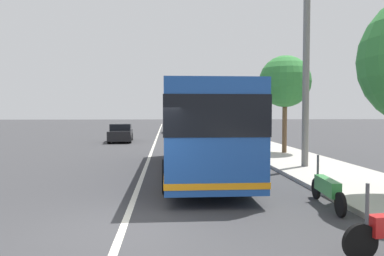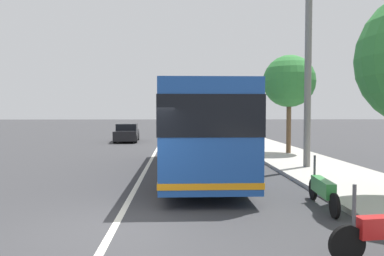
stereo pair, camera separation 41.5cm
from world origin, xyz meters
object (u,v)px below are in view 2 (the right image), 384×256
at_px(utility_pole, 308,78).
at_px(roadside_tree_mid_block, 289,82).
at_px(coach_bus, 198,125).
at_px(motorcycle_nearest_curb, 323,190).
at_px(roadside_tree_far_block, 225,103).
at_px(car_ahead_same_lane, 127,133).
at_px(car_side_street, 180,126).

bearing_deg(utility_pole, roadside_tree_mid_block, -8.94).
distance_m(coach_bus, motorcycle_nearest_curb, 6.30).
bearing_deg(roadside_tree_far_block, motorcycle_nearest_curb, 177.06).
bearing_deg(motorcycle_nearest_curb, car_ahead_same_lane, 25.61).
bearing_deg(utility_pole, motorcycle_nearest_curb, 163.73).
xyz_separation_m(coach_bus, utility_pole, (0.43, -4.52, 1.90)).
height_order(roadside_tree_far_block, utility_pole, utility_pole).
height_order(coach_bus, roadside_tree_far_block, roadside_tree_far_block).
relative_size(motorcycle_nearest_curb, roadside_tree_far_block, 0.48).
xyz_separation_m(motorcycle_nearest_curb, car_ahead_same_lane, (20.77, 7.70, 0.21)).
distance_m(car_side_street, utility_pole, 27.82).
height_order(car_ahead_same_lane, roadside_tree_far_block, roadside_tree_far_block).
bearing_deg(coach_bus, motorcycle_nearest_curb, -152.55).
bearing_deg(car_side_street, coach_bus, 178.74).
relative_size(roadside_tree_mid_block, roadside_tree_far_block, 1.15).
xyz_separation_m(car_ahead_same_lane, roadside_tree_far_block, (10.37, -9.30, 2.71)).
relative_size(car_ahead_same_lane, roadside_tree_far_block, 0.97).
bearing_deg(coach_bus, utility_pole, -84.30).
relative_size(car_ahead_same_lane, car_side_street, 1.10).
height_order(motorcycle_nearest_curb, roadside_tree_far_block, roadside_tree_far_block).
bearing_deg(roadside_tree_mid_block, coach_bus, 135.85).
height_order(roadside_tree_mid_block, utility_pole, utility_pole).
xyz_separation_m(car_ahead_same_lane, car_side_street, (12.32, -4.43, 0.05)).
bearing_deg(roadside_tree_far_block, roadside_tree_mid_block, -177.41).
bearing_deg(car_ahead_same_lane, roadside_tree_far_block, 135.04).
distance_m(motorcycle_nearest_curb, utility_pole, 6.97).
distance_m(roadside_tree_mid_block, utility_pole, 5.12).
relative_size(roadside_tree_far_block, utility_pole, 0.63).
bearing_deg(coach_bus, car_ahead_same_lane, 17.99).
bearing_deg(car_ahead_same_lane, roadside_tree_mid_block, 42.99).
bearing_deg(car_ahead_same_lane, motorcycle_nearest_curb, 17.24).
height_order(car_ahead_same_lane, car_side_street, car_side_street).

